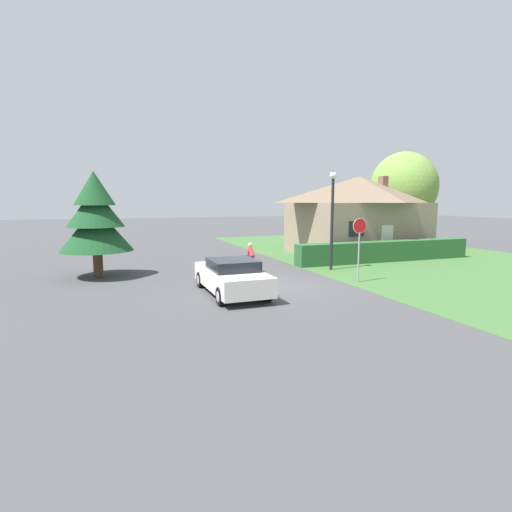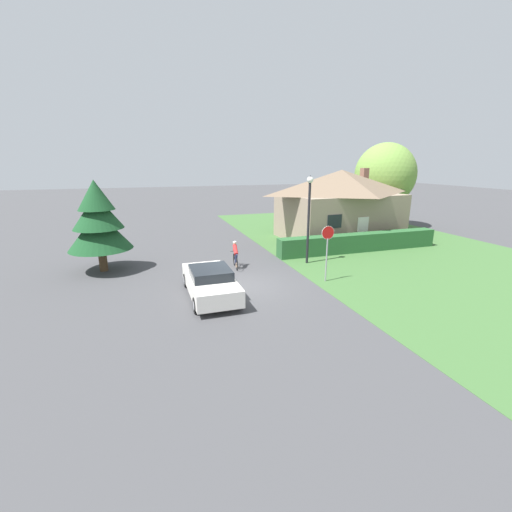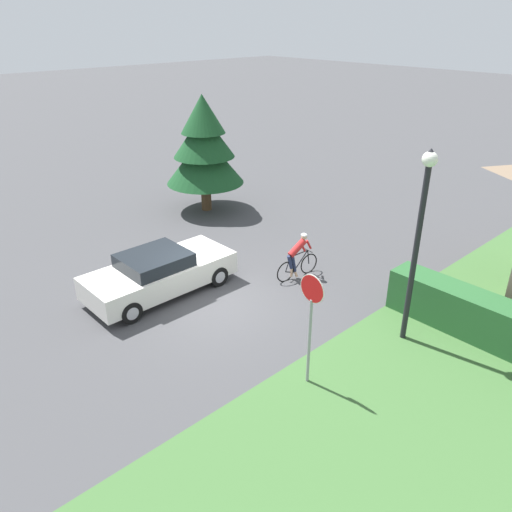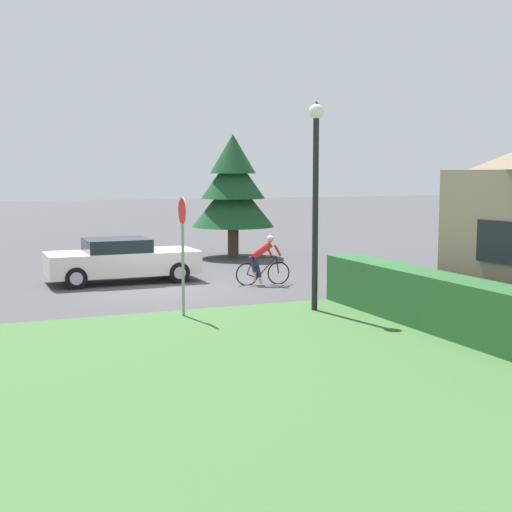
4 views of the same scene
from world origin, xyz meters
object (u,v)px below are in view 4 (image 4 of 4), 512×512
(sedan_left_lane, at_px, (122,260))
(street_lamp, at_px, (316,178))
(conifer_tall_near, at_px, (233,187))
(stop_sign, at_px, (183,234))
(cyclist, at_px, (263,261))

(sedan_left_lane, relative_size, street_lamp, 0.90)
(sedan_left_lane, relative_size, conifer_tall_near, 0.93)
(stop_sign, distance_m, conifer_tall_near, 11.78)
(sedan_left_lane, height_order, conifer_tall_near, conifer_tall_near)
(conifer_tall_near, bearing_deg, sedan_left_lane, -48.69)
(sedan_left_lane, relative_size, stop_sign, 1.63)
(stop_sign, distance_m, street_lamp, 3.41)
(cyclist, height_order, street_lamp, street_lamp)
(conifer_tall_near, bearing_deg, cyclist, -13.72)
(cyclist, bearing_deg, sedan_left_lane, 156.97)
(sedan_left_lane, bearing_deg, street_lamp, -62.16)
(sedan_left_lane, distance_m, stop_sign, 5.89)
(street_lamp, bearing_deg, sedan_left_lane, -152.00)
(stop_sign, bearing_deg, cyclist, -43.47)
(cyclist, distance_m, street_lamp, 4.85)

